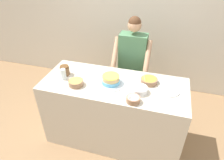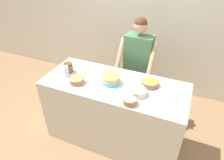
% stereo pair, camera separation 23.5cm
% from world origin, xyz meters
% --- Properties ---
extents(ground_plane, '(14.00, 14.00, 0.00)m').
position_xyz_m(ground_plane, '(0.00, 0.00, 0.00)').
color(ground_plane, '#93704C').
extents(wall_back, '(10.00, 0.05, 2.60)m').
position_xyz_m(wall_back, '(0.00, 1.87, 1.30)').
color(wall_back, silver).
rests_on(wall_back, ground_plane).
extents(counter, '(1.77, 0.74, 0.93)m').
position_xyz_m(counter, '(0.00, 0.37, 0.47)').
color(counter, beige).
rests_on(counter, ground_plane).
extents(person_baker, '(0.53, 0.44, 1.56)m').
position_xyz_m(person_baker, '(0.09, 1.05, 0.93)').
color(person_baker, '#2D2D38').
rests_on(person_baker, ground_plane).
extents(cake, '(0.35, 0.35, 0.12)m').
position_xyz_m(cake, '(-0.03, 0.35, 0.98)').
color(cake, silver).
rests_on(cake, counter).
extents(frosting_bowl_orange, '(0.20, 0.20, 0.16)m').
position_xyz_m(frosting_bowl_orange, '(0.40, 0.50, 0.97)').
color(frosting_bowl_orange, '#936B4C').
rests_on(frosting_bowl_orange, counter).
extents(frosting_bowl_yellow, '(0.18, 0.18, 0.07)m').
position_xyz_m(frosting_bowl_yellow, '(-0.42, 0.21, 0.97)').
color(frosting_bowl_yellow, '#936B4C').
rests_on(frosting_bowl_yellow, counter).
extents(frosting_bowl_pink, '(0.15, 0.15, 0.14)m').
position_xyz_m(frosting_bowl_pink, '(0.29, 0.09, 0.97)').
color(frosting_bowl_pink, '#936B4C').
rests_on(frosting_bowl_pink, counter).
extents(frosting_bowl_white, '(0.18, 0.18, 0.07)m').
position_xyz_m(frosting_bowl_white, '(0.32, 0.28, 0.97)').
color(frosting_bowl_white, white).
rests_on(frosting_bowl_white, counter).
extents(drinking_glass, '(0.07, 0.07, 0.14)m').
position_xyz_m(drinking_glass, '(-0.62, 0.29, 1.00)').
color(drinking_glass, silver).
rests_on(drinking_glass, counter).
extents(ceramic_plate, '(0.25, 0.25, 0.01)m').
position_xyz_m(ceramic_plate, '(0.64, 0.40, 0.94)').
color(ceramic_plate, silver).
rests_on(ceramic_plate, counter).
extents(stoneware_jar, '(0.12, 0.12, 0.13)m').
position_xyz_m(stoneware_jar, '(-0.66, 0.39, 1.00)').
color(stoneware_jar, brown).
rests_on(stoneware_jar, counter).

